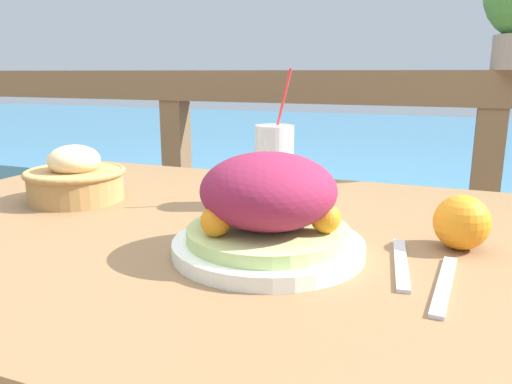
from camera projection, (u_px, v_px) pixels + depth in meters
The scene contains 9 objects.
patio_table at pixel (205, 278), 0.84m from camera, with size 1.22×0.87×0.76m.
railing_fence at pixel (313, 170), 1.45m from camera, with size 2.80×0.08×1.01m.
sea_backdrop at pixel (398, 171), 3.81m from camera, with size 12.00×4.00×0.53m.
salad_plate at pixel (268, 211), 0.68m from camera, with size 0.26×0.26×0.14m.
drink_glass at pixel (274, 166), 0.92m from camera, with size 0.07×0.07×0.25m.
bread_basket at pixel (76, 179), 0.97m from camera, with size 0.19×0.19×0.11m.
fork at pixel (401, 263), 0.65m from camera, with size 0.04×0.18×0.00m.
knife at pixel (444, 284), 0.58m from camera, with size 0.03×0.18×0.00m.
orange_near_basket at pixel (462, 222), 0.70m from camera, with size 0.08×0.08×0.08m.
Camera 1 is at (0.37, -0.70, 1.00)m, focal length 35.00 mm.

